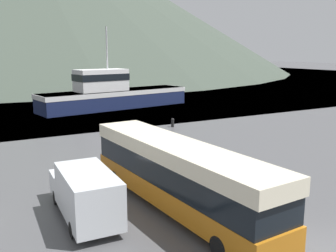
{
  "coord_description": "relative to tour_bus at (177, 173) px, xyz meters",
  "views": [
    {
      "loc": [
        -11.44,
        -8.55,
        7.48
      ],
      "look_at": [
        1.78,
        15.43,
        2.0
      ],
      "focal_mm": 40.0,
      "sensor_mm": 36.0,
      "label": 1
    }
  ],
  "objects": [
    {
      "name": "ground_plane",
      "position": [
        2.93,
        -6.05,
        -1.85
      ],
      "size": [
        400.0,
        400.0,
        0.0
      ],
      "primitive_type": "plane",
      "color": "#4C4C4F"
    },
    {
      "name": "tour_bus",
      "position": [
        0.0,
        0.0,
        0.0
      ],
      "size": [
        3.26,
        12.93,
        3.28
      ],
      "rotation": [
        0.0,
        0.0,
        0.06
      ],
      "color": "#B26614",
      "rests_on": "ground"
    },
    {
      "name": "delivery_van",
      "position": [
        -4.12,
        1.17,
        -0.59
      ],
      "size": [
        2.31,
        6.3,
        2.37
      ],
      "rotation": [
        0.0,
        0.0,
        -0.05
      ],
      "color": "silver",
      "rests_on": "ground"
    },
    {
      "name": "fishing_boat",
      "position": [
        8.98,
        32.51,
        0.08
      ],
      "size": [
        21.26,
        7.85,
        10.58
      ],
      "rotation": [
        0.0,
        0.0,
        4.88
      ],
      "color": "#19234C",
      "rests_on": "water_surface"
    },
    {
      "name": "storage_bin",
      "position": [
        4.93,
        5.71,
        -1.22
      ],
      "size": [
        1.23,
        1.19,
        1.23
      ],
      "color": "green",
      "rests_on": "ground"
    },
    {
      "name": "mooring_bollard",
      "position": [
        9.71,
        17.5,
        -1.36
      ],
      "size": [
        0.34,
        0.34,
        0.9
      ],
      "color": "black",
      "rests_on": "ground"
    }
  ]
}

